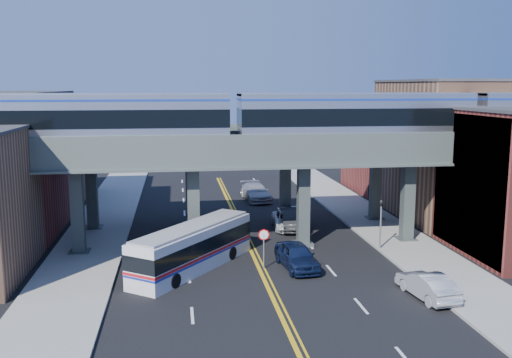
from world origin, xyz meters
TOP-DOWN VIEW (x-y plane):
  - ground at (0.00, 0.00)m, footprint 120.00×120.00m
  - sidewalk_west at (-11.50, 10.00)m, footprint 5.00×70.00m
  - sidewalk_east at (11.50, 10.00)m, footprint 5.00×70.00m
  - building_west_b at (-18.50, 16.00)m, footprint 8.00×14.00m
  - building_west_c at (-18.50, 29.00)m, footprint 8.00×10.00m
  - building_east_b at (18.50, 16.00)m, footprint 8.00×14.00m
  - building_east_c at (18.50, 29.00)m, footprint 8.00×10.00m
  - mural_panel at (14.55, 4.00)m, footprint 0.10×9.50m
  - elevated_viaduct_near at (0.00, 8.00)m, footprint 52.00×3.60m
  - elevated_viaduct_far at (0.00, 15.00)m, footprint 52.00×3.60m
  - transit_train at (7.75, 8.00)m, footprint 52.33×3.28m
  - stop_sign at (0.30, 3.00)m, footprint 0.76×0.09m
  - traffic_signal at (9.20, 6.00)m, footprint 0.15×0.18m
  - transit_bus at (-4.20, 3.54)m, footprint 8.28×9.91m
  - car_lane_a at (2.43, 2.80)m, footprint 2.50×5.06m
  - car_lane_b at (4.28, 12.92)m, footprint 2.53×5.47m
  - car_lane_c at (3.85, 12.97)m, footprint 2.65×5.16m
  - car_lane_d at (2.88, 25.11)m, footprint 2.96×6.05m
  - car_parked_curb at (8.50, -3.32)m, footprint 2.14×4.64m

SIDE VIEW (x-z plane):
  - ground at x=0.00m, z-range 0.00..0.00m
  - sidewalk_west at x=-11.50m, z-range 0.00..0.16m
  - sidewalk_east at x=11.50m, z-range 0.00..0.16m
  - car_lane_c at x=3.85m, z-range 0.00..1.39m
  - car_parked_curb at x=8.50m, z-range 0.00..1.47m
  - car_lane_a at x=2.43m, z-range 0.00..1.66m
  - car_lane_d at x=2.88m, z-range 0.00..1.69m
  - car_lane_b at x=4.28m, z-range 0.00..1.74m
  - transit_bus at x=-4.20m, z-range 0.04..2.77m
  - stop_sign at x=0.30m, z-range 0.44..3.07m
  - traffic_signal at x=9.20m, z-range 0.25..4.35m
  - building_west_c at x=-18.50m, z-range 0.00..8.00m
  - building_east_c at x=18.50m, z-range 0.00..9.00m
  - mural_panel at x=14.55m, z-range 0.00..9.50m
  - building_west_b at x=-18.50m, z-range 0.00..11.00m
  - building_east_b at x=18.50m, z-range 0.00..12.00m
  - elevated_viaduct_near at x=0.00m, z-range 2.77..10.17m
  - elevated_viaduct_far at x=0.00m, z-range 2.77..10.17m
  - transit_train at x=7.75m, z-range 7.55..11.39m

